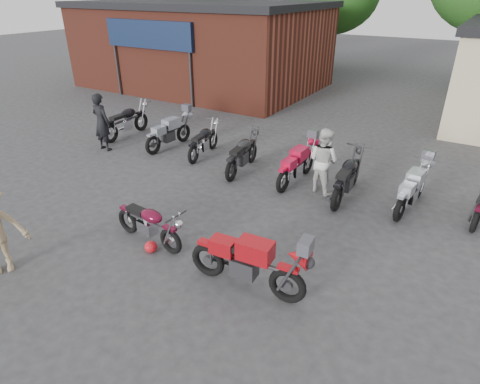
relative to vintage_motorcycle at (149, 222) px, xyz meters
The scene contains 16 objects.
ground 1.15m from the vintage_motorcycle, 44.36° to the right, with size 90.00×90.00×0.00m, color #333436.
brick_building 15.72m from the vintage_motorcycle, 121.90° to the left, with size 12.00×8.00×4.00m, color maroon.
tree_0 25.34m from the vintage_motorcycle, 121.94° to the left, with size 6.56×6.56×8.20m, color #184412, non-canonical shape.
tree_1 21.94m from the vintage_motorcycle, 101.35° to the left, with size 5.92×5.92×7.40m, color #184412, non-canonical shape.
vintage_motorcycle is the anchor object (origin of this frame).
sportbike 2.52m from the vintage_motorcycle, ahead, with size 2.18×0.72×1.26m, color #AF0E16, non-canonical shape.
helmet 0.53m from the vintage_motorcycle, 46.50° to the right, with size 0.27×0.27×0.24m, color red.
person_dark 6.19m from the vintage_motorcycle, 146.91° to the left, with size 0.69×0.45×1.89m, color black.
person_light 4.78m from the vintage_motorcycle, 62.89° to the left, with size 0.85×0.66×1.75m, color silver.
row_bike_0 7.28m from the vintage_motorcycle, 139.28° to the left, with size 2.16×0.71×1.25m, color black, non-canonical shape.
row_bike_1 5.78m from the vintage_motorcycle, 126.34° to the left, with size 2.04×0.67×1.18m, color #959AA3, non-canonical shape.
row_bike_2 5.06m from the vintage_motorcycle, 113.14° to the left, with size 1.89×0.63×1.10m, color black, non-canonical shape.
row_bike_3 4.28m from the vintage_motorcycle, 94.00° to the left, with size 2.05×0.68×1.19m, color black, non-canonical shape.
row_bike_4 4.60m from the vintage_motorcycle, 72.62° to the left, with size 2.01×0.66×1.17m, color red, non-canonical shape.
row_bike_5 5.11m from the vintage_motorcycle, 56.12° to the left, with size 2.15×0.71×1.25m, color black, non-canonical shape.
row_bike_6 6.26m from the vintage_motorcycle, 45.55° to the left, with size 2.00×0.66×1.16m, color #979BA4, non-canonical shape.
Camera 1 is at (4.65, -4.39, 4.88)m, focal length 30.00 mm.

